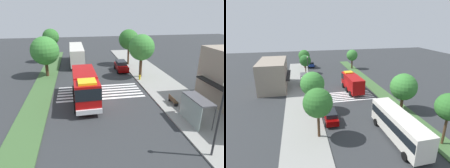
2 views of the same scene
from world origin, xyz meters
TOP-DOWN VIEW (x-y plane):
  - ground_plane at (0.00, 0.00)m, footprint 120.00×120.00m
  - sidewalk at (0.00, 8.98)m, footprint 60.00×5.79m
  - median_strip at (0.00, -7.58)m, footprint 60.00×3.00m
  - crosswalk at (-2.64, 0.00)m, footprint 4.95×10.95m
  - fire_truck at (0.28, -1.99)m, footprint 8.49×3.12m
  - parked_car_west at (-11.73, 4.88)m, footprint 4.62×2.12m
  - transit_bus at (-17.96, -2.74)m, footprint 10.72×3.04m
  - bus_stop_shelter at (6.60, 7.78)m, footprint 3.50×1.40m
  - bench_near_shelter at (2.60, 7.75)m, footprint 1.60×0.50m
  - street_lamp at (11.23, 6.68)m, footprint 0.36×0.36m
  - sidewalk_tree_far_west at (-15.42, 7.08)m, footprint 3.75×3.75m
  - sidewalk_tree_west at (-7.58, 7.08)m, footprint 3.97×3.97m
  - median_tree_far_west at (-20.20, -7.58)m, footprint 3.21×3.21m
  - median_tree_west at (-10.61, -7.58)m, footprint 4.42×4.42m
  - fire_hydrant at (-6.22, 6.58)m, footprint 0.28×0.28m

SIDE VIEW (x-z plane):
  - ground_plane at x=0.00m, z-range 0.00..0.00m
  - crosswalk at x=-2.64m, z-range 0.00..0.01m
  - sidewalk at x=0.00m, z-range 0.00..0.14m
  - median_strip at x=0.00m, z-range 0.00..0.14m
  - fire_hydrant at x=-6.22m, z-range 0.14..0.84m
  - bench_near_shelter at x=2.60m, z-range 0.14..1.04m
  - parked_car_west at x=-11.73m, z-range 0.02..1.80m
  - bus_stop_shelter at x=6.60m, z-range 0.66..3.12m
  - fire_truck at x=0.28m, z-range 0.20..3.82m
  - transit_bus at x=-17.96m, z-range 0.33..3.87m
  - street_lamp at x=11.23m, z-range 0.69..6.47m
  - median_tree_west at x=-10.61m, z-range 1.06..7.36m
  - sidewalk_tree_west at x=-7.58m, z-range 1.45..8.12m
  - sidewalk_tree_far_west at x=-15.42m, z-range 1.58..8.26m
  - median_tree_far_west at x=-20.20m, z-range 1.80..8.39m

